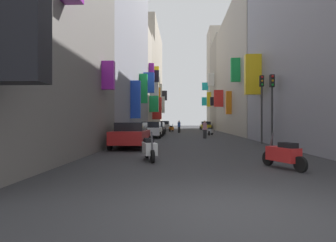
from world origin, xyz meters
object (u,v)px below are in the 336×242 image
(pedestrian_crossing, at_px, (205,130))
(pedestrian_near_left, at_px, (179,127))
(parked_car_white, at_px, (151,129))
(scooter_silver, at_px, (211,131))
(parked_car_yellow, at_px, (206,125))
(scooter_orange, at_px, (171,128))
(traffic_light_far_corner, at_px, (272,98))
(parked_car_grey, at_px, (159,127))
(scooter_red, at_px, (283,154))
(parked_car_silver, at_px, (164,125))
(parked_car_black, at_px, (156,128))
(traffic_light_near_corner, at_px, (262,98))
(scooter_white, at_px, (149,148))
(parked_car_red, at_px, (131,134))

(pedestrian_crossing, distance_m, pedestrian_near_left, 12.75)
(parked_car_white, xyz_separation_m, scooter_silver, (6.01, 5.19, -0.32))
(pedestrian_near_left, bearing_deg, parked_car_yellow, 72.18)
(parked_car_yellow, distance_m, scooter_orange, 12.07)
(traffic_light_far_corner, bearing_deg, scooter_silver, 98.74)
(parked_car_grey, xyz_separation_m, scooter_red, (6.32, -31.68, -0.26))
(parked_car_silver, relative_size, pedestrian_crossing, 2.71)
(parked_car_silver, bearing_deg, parked_car_yellow, 19.83)
(parked_car_black, relative_size, traffic_light_near_corner, 0.94)
(parked_car_white, relative_size, scooter_red, 2.30)
(parked_car_white, xyz_separation_m, traffic_light_near_corner, (8.23, -6.73, 2.36))
(pedestrian_near_left, bearing_deg, parked_car_silver, 101.93)
(parked_car_black, bearing_deg, parked_car_white, -90.61)
(traffic_light_far_corner, bearing_deg, scooter_white, -136.19)
(parked_car_grey, height_order, traffic_light_near_corner, traffic_light_near_corner)
(scooter_silver, bearing_deg, parked_car_red, -111.51)
(scooter_white, bearing_deg, traffic_light_near_corner, 52.40)
(parked_car_white, distance_m, scooter_red, 18.30)
(parked_car_white, bearing_deg, scooter_white, -84.55)
(pedestrian_crossing, bearing_deg, parked_car_silver, 101.22)
(scooter_silver, xyz_separation_m, scooter_white, (-4.53, -20.69, 0.00))
(scooter_red, xyz_separation_m, pedestrian_crossing, (-1.11, 16.30, 0.32))
(parked_car_white, distance_m, parked_car_silver, 23.87)
(traffic_light_near_corner, bearing_deg, parked_car_grey, 112.14)
(parked_car_red, distance_m, scooter_silver, 16.70)
(scooter_white, bearing_deg, parked_car_red, 107.14)
(pedestrian_near_left, xyz_separation_m, traffic_light_near_corner, (5.71, -18.26, 2.33))
(scooter_silver, bearing_deg, scooter_orange, 113.09)
(parked_car_black, bearing_deg, scooter_orange, 83.14)
(parked_car_red, height_order, scooter_silver, parked_car_red)
(parked_car_black, distance_m, parked_car_white, 5.06)
(parked_car_yellow, bearing_deg, scooter_red, -91.81)
(scooter_orange, xyz_separation_m, scooter_silver, (4.63, -10.87, -0.00))
(parked_car_black, xyz_separation_m, parked_car_grey, (-0.41, 9.31, -0.04))
(parked_car_white, bearing_deg, scooter_silver, 40.81)
(pedestrian_crossing, bearing_deg, scooter_red, -86.09)
(parked_car_red, height_order, scooter_red, parked_car_red)
(parked_car_black, distance_m, traffic_light_far_corner, 16.44)
(scooter_white, distance_m, traffic_light_near_corner, 11.39)
(parked_car_grey, relative_size, traffic_light_far_corner, 0.90)
(parked_car_silver, relative_size, traffic_light_near_corner, 0.93)
(parked_car_white, xyz_separation_m, scooter_white, (1.48, -15.50, -0.32))
(parked_car_black, relative_size, parked_car_red, 1.06)
(parked_car_yellow, distance_m, parked_car_red, 37.64)
(parked_car_yellow, distance_m, parked_car_silver, 7.90)
(scooter_white, relative_size, traffic_light_far_corner, 0.44)
(pedestrian_near_left, relative_size, traffic_light_far_corner, 0.38)
(parked_car_silver, relative_size, parked_car_red, 1.04)
(parked_car_black, distance_m, parked_car_grey, 9.32)
(parked_car_black, height_order, pedestrian_crossing, pedestrian_crossing)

